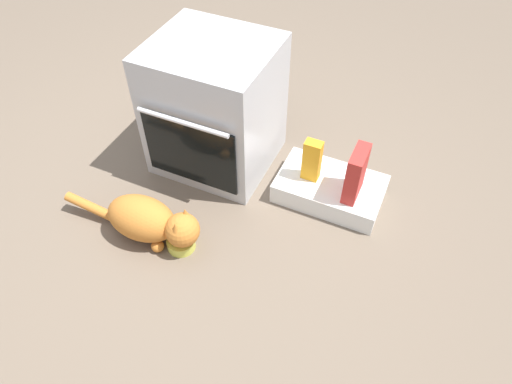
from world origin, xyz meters
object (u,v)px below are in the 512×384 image
(food_bowl, at_px, (181,242))
(cat, at_px, (149,220))
(cereal_box, at_px, (356,174))
(oven, at_px, (214,107))
(pantry_cabinet, at_px, (330,189))
(juice_carton, at_px, (312,160))

(food_bowl, relative_size, cat, 0.18)
(food_bowl, relative_size, cereal_box, 0.50)
(food_bowl, distance_m, cat, 0.19)
(oven, distance_m, cat, 0.70)
(pantry_cabinet, distance_m, cereal_box, 0.24)
(cat, bearing_deg, food_bowl, -0.00)
(oven, distance_m, juice_carton, 0.60)
(cat, height_order, cereal_box, cereal_box)
(food_bowl, height_order, cereal_box, cereal_box)
(juice_carton, bearing_deg, food_bowl, -126.22)
(pantry_cabinet, relative_size, cat, 0.72)
(oven, height_order, food_bowl, oven)
(food_bowl, bearing_deg, cat, -177.79)
(cereal_box, bearing_deg, food_bowl, -139.31)
(pantry_cabinet, bearing_deg, cat, -138.83)
(oven, xyz_separation_m, food_bowl, (0.14, -0.66, -0.33))
(food_bowl, height_order, juice_carton, juice_carton)
(cat, bearing_deg, oven, 85.64)
(oven, relative_size, cat, 0.94)
(cat, distance_m, juice_carton, 0.87)
(cereal_box, distance_m, juice_carton, 0.24)
(food_bowl, distance_m, juice_carton, 0.78)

